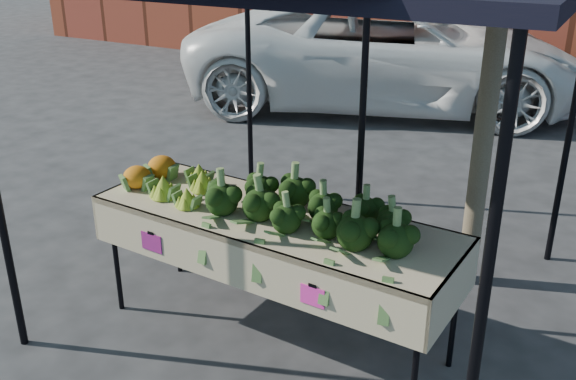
# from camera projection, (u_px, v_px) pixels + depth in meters

# --- Properties ---
(ground) EXTENTS (90.00, 90.00, 0.00)m
(ground) POSITION_uv_depth(u_px,v_px,m) (307.00, 341.00, 4.33)
(ground) COLOR #29292B
(table) EXTENTS (2.45, 0.95, 0.90)m
(table) POSITION_uv_depth(u_px,v_px,m) (273.00, 278.00, 4.22)
(table) COLOR #CBB392
(table) RESTS_ON ground
(canopy) EXTENTS (3.16, 3.16, 2.74)m
(canopy) POSITION_uv_depth(u_px,v_px,m) (318.00, 121.00, 4.32)
(canopy) COLOR black
(canopy) RESTS_ON ground
(broccoli_heap) EXTENTS (1.37, 0.57, 0.26)m
(broccoli_heap) POSITION_uv_depth(u_px,v_px,m) (314.00, 204.00, 3.90)
(broccoli_heap) COLOR black
(broccoli_heap) RESTS_ON table
(romanesco_cluster) EXTENTS (0.43, 0.57, 0.20)m
(romanesco_cluster) POSITION_uv_depth(u_px,v_px,m) (190.00, 180.00, 4.33)
(romanesco_cluster) COLOR #AABD2F
(romanesco_cluster) RESTS_ON table
(cauliflower_pair) EXTENTS (0.23, 0.43, 0.18)m
(cauliflower_pair) POSITION_uv_depth(u_px,v_px,m) (150.00, 171.00, 4.52)
(cauliflower_pair) COLOR orange
(cauliflower_pair) RESTS_ON table
(street_tree) EXTENTS (2.11, 2.11, 4.15)m
(street_tree) POSITION_uv_depth(u_px,v_px,m) (500.00, 8.00, 4.26)
(street_tree) COLOR #1E4C14
(street_tree) RESTS_ON ground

